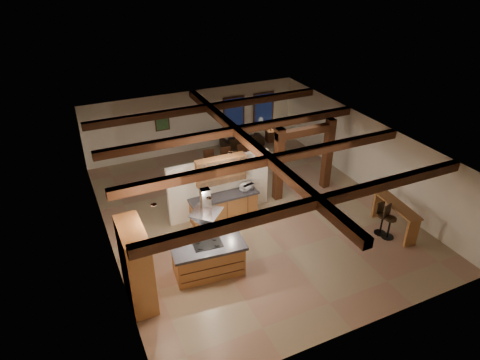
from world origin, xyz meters
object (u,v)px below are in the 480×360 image
object	(u,v)px
sofa	(242,140)
dining_table	(230,173)
kitchen_island	(208,258)
bar_counter	(396,213)

from	to	relation	value
sofa	dining_table	bearing A→B (deg)	60.40
kitchen_island	sofa	xyz separation A→B (m)	(4.76, 7.80, -0.24)
dining_table	bar_counter	bearing A→B (deg)	-38.94
sofa	bar_counter	distance (m)	8.67
kitchen_island	bar_counter	world-z (taller)	kitchen_island
dining_table	sofa	world-z (taller)	sofa
dining_table	bar_counter	world-z (taller)	bar_counter
kitchen_island	bar_counter	bearing A→B (deg)	-5.87
dining_table	sofa	xyz separation A→B (m)	(1.87, 2.82, 0.00)
bar_counter	sofa	bearing A→B (deg)	101.78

